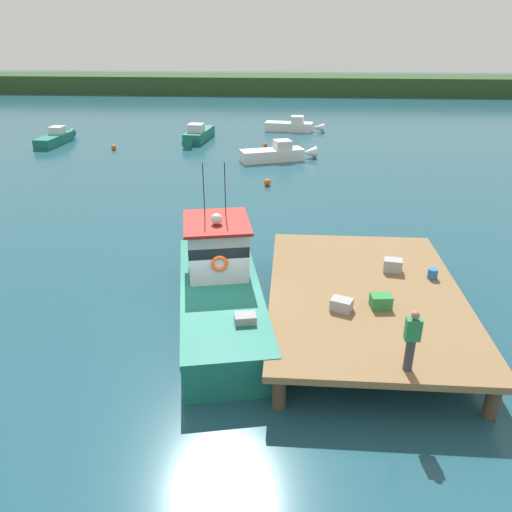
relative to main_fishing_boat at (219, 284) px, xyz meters
name	(u,v)px	position (x,y,z in m)	size (l,w,h in m)	color
ground_plane	(216,317)	(-0.09, -0.46, -1.01)	(200.00, 200.00, 0.00)	#1E4C5B
dock	(365,294)	(4.71, -0.46, 0.07)	(6.00, 9.00, 1.20)	#4C3D2D
main_fishing_boat	(219,284)	(0.00, 0.00, 0.00)	(4.10, 9.97, 4.80)	#196B5B
crate_single_far	(393,265)	(5.78, 0.97, 0.41)	(0.60, 0.44, 0.44)	#9E9EA3
crate_stack_near_edge	(342,305)	(3.84, -1.71, 0.37)	(0.60, 0.44, 0.36)	#9E9EA3
crate_single_by_cleat	(381,301)	(5.01, -1.48, 0.39)	(0.60, 0.44, 0.40)	#2D8442
bait_bucket	(433,274)	(7.01, 0.54, 0.36)	(0.32, 0.32, 0.34)	#2866B2
deckhand_by_the_boat	(412,340)	(5.20, -4.41, 1.05)	(0.36, 0.22, 1.63)	#383842
moored_boat_off_the_point	(56,138)	(-17.04, 25.41, -0.55)	(1.60, 5.30, 1.33)	#196B5B
moored_boat_outer_mooring	(293,126)	(2.36, 32.21, -0.54)	(5.48, 1.85, 1.37)	white
moored_boat_far_left	(277,154)	(1.27, 21.02, -0.52)	(5.65, 3.01, 1.43)	white
moored_boat_far_right	(198,135)	(-5.61, 27.26, -0.50)	(1.98, 5.93, 1.49)	#196B5B
mooring_buoy_inshore	(267,182)	(0.87, 14.72, -0.80)	(0.42, 0.42, 0.42)	#EA5B19
mooring_buoy_spare_mooring	(114,147)	(-11.60, 23.51, -0.81)	(0.40, 0.40, 0.40)	#EA5B19
mooring_buoy_channel_marker	(265,145)	(0.19, 25.37, -0.84)	(0.34, 0.34, 0.34)	#EA5B19
far_shoreline	(277,84)	(-0.09, 61.54, 0.19)	(120.00, 8.00, 2.40)	#284723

